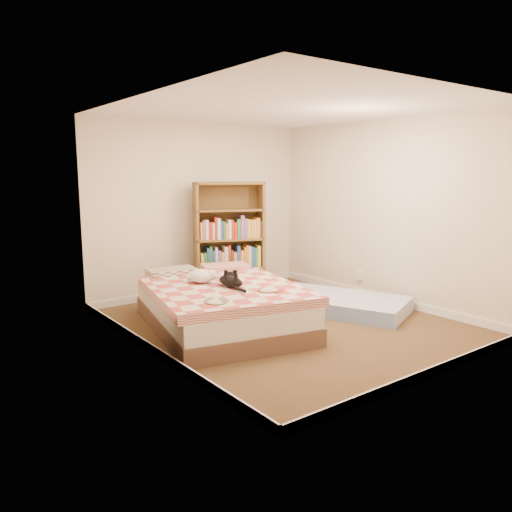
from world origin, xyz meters
TOP-DOWN VIEW (x-y plane):
  - room at (0.00, 0.00)m, footprint 3.51×4.01m
  - bed at (-0.72, 0.37)m, footprint 1.97×2.46m
  - bookshelf at (0.21, 1.57)m, footprint 1.11×0.68m
  - floor_mattress at (0.84, 0.22)m, footprint 1.72×2.33m
  - black_cat at (-0.71, 0.17)m, footprint 0.36×0.66m
  - white_dog at (-0.85, 0.52)m, footprint 0.33×0.36m

SIDE VIEW (x-z plane):
  - floor_mattress at x=0.84m, z-range 0.00..0.19m
  - bed at x=-0.72m, z-range -0.03..0.56m
  - black_cat at x=-0.71m, z-range 0.51..0.66m
  - bookshelf at x=0.21m, z-range -0.23..1.42m
  - white_dog at x=-0.85m, z-range 0.52..0.68m
  - room at x=0.00m, z-range -0.06..2.45m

